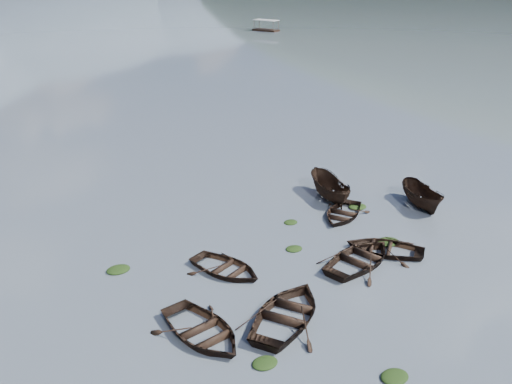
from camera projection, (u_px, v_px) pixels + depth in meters
ground_plane at (397, 333)px, 23.69m from camera, size 2400.00×2400.00×0.00m
rowboat_0 at (202, 336)px, 23.48m from camera, size 3.99×5.02×0.93m
rowboat_1 at (288, 320)px, 24.52m from camera, size 6.08×5.73×1.03m
rowboat_3 at (384, 252)px, 30.18m from camera, size 4.88×4.97×0.84m
rowboat_4 at (360, 264)px, 29.00m from camera, size 5.41×4.52×0.96m
rowboat_5 at (421, 206)px, 35.64m from camera, size 2.71×4.45×1.61m
rowboat_6 at (226, 272)px, 28.25m from camera, size 4.21×4.80×0.83m
rowboat_7 at (342, 216)px, 34.28m from camera, size 4.82×4.53×0.81m
rowboat_8 at (329, 199)px, 36.78m from camera, size 2.43×4.59×1.68m
weed_clump_1 at (265, 364)px, 21.86m from camera, size 1.05×0.84×0.23m
weed_clump_2 at (394, 378)px, 21.14m from camera, size 1.12×0.89×0.24m
weed_clump_3 at (291, 223)px, 33.44m from camera, size 0.84×0.71×0.19m
weed_clump_4 at (387, 243)px, 31.07m from camera, size 1.32×1.05×0.27m
weed_clump_5 at (118, 271)px, 28.35m from camera, size 1.19×0.96×0.25m
weed_clump_6 at (294, 249)px, 30.41m from camera, size 0.92×0.77×0.19m
weed_clump_7 at (357, 208)px, 35.44m from camera, size 1.18×0.94×0.26m
pontoon_right at (266, 31)px, 119.05m from camera, size 4.45×6.05×2.14m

